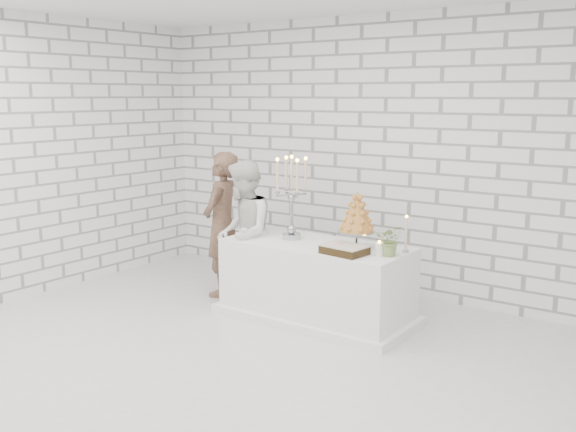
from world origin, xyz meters
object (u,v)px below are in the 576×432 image
object	(u,v)px
groom	(222,224)
bride	(244,234)
cake_table	(316,281)
candelabra	(292,197)
croquembouche	(357,220)

from	to	relation	value
groom	bride	world-z (taller)	groom
groom	cake_table	bearing A→B (deg)	71.67
candelabra	cake_table	bearing A→B (deg)	-5.54
cake_table	groom	xyz separation A→B (m)	(-1.27, 0.08, 0.40)
cake_table	bride	bearing A→B (deg)	-175.85
cake_table	groom	distance (m)	1.34
cake_table	croquembouche	bearing A→B (deg)	5.82
groom	croquembouche	size ratio (longest dim) A/B	2.91
candelabra	croquembouche	size ratio (longest dim) A/B	1.55
groom	croquembouche	bearing A→B (deg)	73.99
croquembouche	candelabra	bearing A→B (deg)	-179.10
bride	croquembouche	xyz separation A→B (m)	(1.27, 0.10, 0.27)
candelabra	croquembouche	world-z (taller)	candelabra
groom	candelabra	world-z (taller)	candelabra
croquembouche	groom	bearing A→B (deg)	178.66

